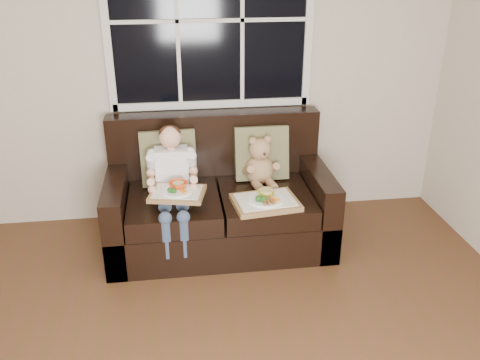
{
  "coord_description": "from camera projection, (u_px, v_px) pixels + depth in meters",
  "views": [
    {
      "loc": [
        -0.04,
        -1.55,
        2.15
      ],
      "look_at": [
        0.43,
        1.85,
        0.58
      ],
      "focal_mm": 38.0,
      "sensor_mm": 36.0,
      "label": 1
    }
  ],
  "objects": [
    {
      "name": "tray_right",
      "position": [
        265.0,
        201.0,
        3.68
      ],
      "size": [
        0.5,
        0.41,
        0.11
      ],
      "rotation": [
        0.0,
        0.0,
        0.12
      ],
      "color": "#9E7447",
      "rests_on": "loveseat"
    },
    {
      "name": "pillow_left",
      "position": [
        168.0,
        157.0,
        3.96
      ],
      "size": [
        0.44,
        0.23,
        0.44
      ],
      "rotation": [
        -0.21,
        0.0,
        0.08
      ],
      "color": "olive",
      "rests_on": "loveseat"
    },
    {
      "name": "teddy_bear",
      "position": [
        260.0,
        164.0,
        3.98
      ],
      "size": [
        0.26,
        0.32,
        0.41
      ],
      "rotation": [
        0.0,
        0.0,
        0.16
      ],
      "color": "tan",
      "rests_on": "loveseat"
    },
    {
      "name": "window_back",
      "position": [
        210.0,
        20.0,
        3.88
      ],
      "size": [
        1.62,
        0.04,
        1.37
      ],
      "color": "black",
      "rests_on": "room_walls"
    },
    {
      "name": "loveseat",
      "position": [
        219.0,
        204.0,
        4.02
      ],
      "size": [
        1.7,
        0.92,
        0.96
      ],
      "color": "black",
      "rests_on": "ground"
    },
    {
      "name": "child",
      "position": [
        172.0,
        175.0,
        3.74
      ],
      "size": [
        0.36,
        0.59,
        0.81
      ],
      "color": "white",
      "rests_on": "loveseat"
    },
    {
      "name": "room_walls",
      "position": [
        186.0,
        138.0,
        1.63
      ],
      "size": [
        4.52,
        5.02,
        2.71
      ],
      "color": "beige",
      "rests_on": "ground"
    },
    {
      "name": "pillow_right",
      "position": [
        261.0,
        153.0,
        4.05
      ],
      "size": [
        0.43,
        0.2,
        0.44
      ],
      "rotation": [
        -0.21,
        0.0,
        -0.01
      ],
      "color": "olive",
      "rests_on": "loveseat"
    },
    {
      "name": "tray_left",
      "position": [
        177.0,
        192.0,
        3.61
      ],
      "size": [
        0.43,
        0.37,
        0.09
      ],
      "rotation": [
        0.0,
        0.0,
        -0.22
      ],
      "color": "#9E7447",
      "rests_on": "child"
    }
  ]
}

